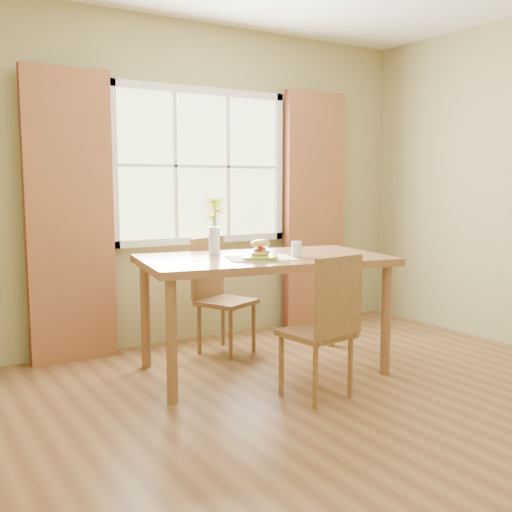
{
  "coord_description": "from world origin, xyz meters",
  "views": [
    {
      "loc": [
        -2.34,
        -2.76,
        1.36
      ],
      "look_at": [
        -0.15,
        0.75,
        0.85
      ],
      "focal_mm": 42.0,
      "sensor_mm": 36.0,
      "label": 1
    }
  ],
  "objects_px": {
    "chair_far": "(218,289)",
    "croissant_sandwich": "(260,248)",
    "flower_vase": "(214,219)",
    "water_glass": "(296,249)",
    "chair_near": "(325,321)",
    "dining_table": "(263,268)"
  },
  "relations": [
    {
      "from": "chair_far",
      "to": "croissant_sandwich",
      "type": "relative_size",
      "value": 5.09
    },
    {
      "from": "chair_far",
      "to": "flower_vase",
      "type": "bearing_deg",
      "value": -145.69
    },
    {
      "from": "chair_far",
      "to": "water_glass",
      "type": "relative_size",
      "value": 8.37
    },
    {
      "from": "chair_near",
      "to": "croissant_sandwich",
      "type": "relative_size",
      "value": 5.08
    },
    {
      "from": "dining_table",
      "to": "chair_near",
      "type": "xyz_separation_m",
      "value": [
        0.01,
        -0.7,
        -0.25
      ]
    },
    {
      "from": "chair_far",
      "to": "chair_near",
      "type": "bearing_deg",
      "value": -111.99
    },
    {
      "from": "dining_table",
      "to": "flower_vase",
      "type": "distance_m",
      "value": 0.51
    },
    {
      "from": "chair_near",
      "to": "water_glass",
      "type": "bearing_deg",
      "value": 65.64
    },
    {
      "from": "croissant_sandwich",
      "to": "water_glass",
      "type": "height_order",
      "value": "croissant_sandwich"
    },
    {
      "from": "water_glass",
      "to": "flower_vase",
      "type": "bearing_deg",
      "value": 136.75
    },
    {
      "from": "dining_table",
      "to": "chair_near",
      "type": "relative_size",
      "value": 2.02
    },
    {
      "from": "flower_vase",
      "to": "chair_near",
      "type": "bearing_deg",
      "value": -74.58
    },
    {
      "from": "dining_table",
      "to": "water_glass",
      "type": "height_order",
      "value": "water_glass"
    },
    {
      "from": "dining_table",
      "to": "croissant_sandwich",
      "type": "relative_size",
      "value": 10.25
    },
    {
      "from": "chair_far",
      "to": "croissant_sandwich",
      "type": "xyz_separation_m",
      "value": [
        -0.07,
        -0.74,
        0.41
      ]
    },
    {
      "from": "chair_near",
      "to": "croissant_sandwich",
      "type": "height_order",
      "value": "croissant_sandwich"
    },
    {
      "from": "chair_near",
      "to": "water_glass",
      "type": "xyz_separation_m",
      "value": [
        0.17,
        0.55,
        0.39
      ]
    },
    {
      "from": "croissant_sandwich",
      "to": "dining_table",
      "type": "bearing_deg",
      "value": 35.25
    },
    {
      "from": "chair_near",
      "to": "chair_far",
      "type": "bearing_deg",
      "value": 84.78
    },
    {
      "from": "chair_far",
      "to": "water_glass",
      "type": "bearing_deg",
      "value": -98.29
    },
    {
      "from": "chair_near",
      "to": "water_glass",
      "type": "distance_m",
      "value": 0.69
    },
    {
      "from": "flower_vase",
      "to": "chair_far",
      "type": "bearing_deg",
      "value": 58.14
    }
  ]
}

